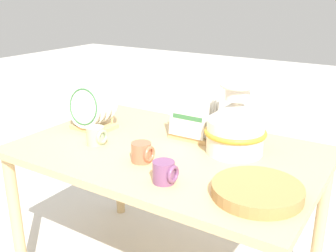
{
  "coord_description": "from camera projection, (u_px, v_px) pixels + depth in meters",
  "views": [
    {
      "loc": [
        0.9,
        -1.41,
        1.43
      ],
      "look_at": [
        0.0,
        0.0,
        0.85
      ],
      "focal_mm": 42.0,
      "sensor_mm": 36.0,
      "label": 1
    }
  ],
  "objects": [
    {
      "name": "display_table",
      "position": [
        168.0,
        165.0,
        1.83
      ],
      "size": [
        1.37,
        0.89,
        0.74
      ],
      "color": "tan",
      "rests_on": "ground_plane"
    },
    {
      "name": "ceramic_vase",
      "position": [
        236.0,
        125.0,
        1.72
      ],
      "size": [
        0.28,
        0.28,
        0.32
      ],
      "color": "white",
      "rests_on": "display_table"
    },
    {
      "name": "dish_rack_round_plates",
      "position": [
        92.0,
        111.0,
        2.03
      ],
      "size": [
        0.22,
        0.18,
        0.24
      ],
      "color": "tan",
      "rests_on": "display_table"
    },
    {
      "name": "dish_rack_square_plates",
      "position": [
        194.0,
        122.0,
        1.92
      ],
      "size": [
        0.21,
        0.17,
        0.21
      ],
      "color": "tan",
      "rests_on": "display_table"
    },
    {
      "name": "wicker_charger_stack",
      "position": [
        257.0,
        191.0,
        1.38
      ],
      "size": [
        0.32,
        0.32,
        0.04
      ],
      "color": "#AD7F47",
      "rests_on": "display_table"
    },
    {
      "name": "mug_sage_glaze",
      "position": [
        96.0,
        136.0,
        1.84
      ],
      "size": [
        0.09,
        0.08,
        0.09
      ],
      "color": "#9EB28E",
      "rests_on": "display_table"
    },
    {
      "name": "mug_terracotta_glaze",
      "position": [
        142.0,
        152.0,
        1.65
      ],
      "size": [
        0.09,
        0.08,
        0.09
      ],
      "color": "#B76647",
      "rests_on": "display_table"
    },
    {
      "name": "mug_plum_glaze",
      "position": [
        165.0,
        172.0,
        1.47
      ],
      "size": [
        0.09,
        0.08,
        0.09
      ],
      "color": "#7A4770",
      "rests_on": "display_table"
    }
  ]
}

